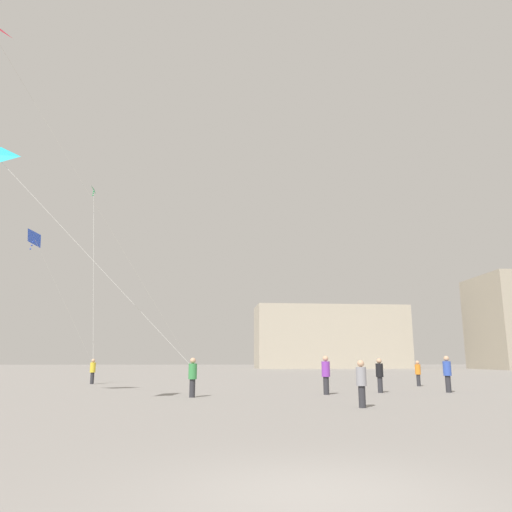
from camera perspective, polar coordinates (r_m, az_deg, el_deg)
ground_plane at (r=6.91m, az=7.27°, el=-25.82°), size 300.00×300.00×0.00m
person_in_grey at (r=18.29m, az=12.14°, el=-14.05°), size 0.36×0.36×1.64m
person_in_yellow at (r=36.47m, az=-18.44°, el=-12.46°), size 0.37×0.37×1.70m
person_in_orange at (r=33.50m, az=18.30°, el=-12.68°), size 0.35×0.35×1.58m
person_in_blue at (r=27.77m, az=21.34°, el=-12.47°), size 0.40×0.40×1.84m
person_in_green at (r=22.89m, az=-7.38°, el=-13.60°), size 0.38×0.38×1.74m
person_in_black at (r=26.49m, az=14.16°, el=-13.13°), size 0.37×0.37×1.71m
person_in_purple at (r=24.65m, az=8.12°, el=-13.32°), size 0.40×0.40×1.84m
kite_cobalt_delta at (r=34.51m, az=-24.23°, el=1.71°), size 3.90×4.86×8.40m
kite_emerald_delta at (r=42.75m, az=-18.31°, el=6.59°), size 2.26×4.56×14.43m
building_left_hall at (r=93.98m, az=8.67°, el=-9.29°), size 28.42×11.01×11.43m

